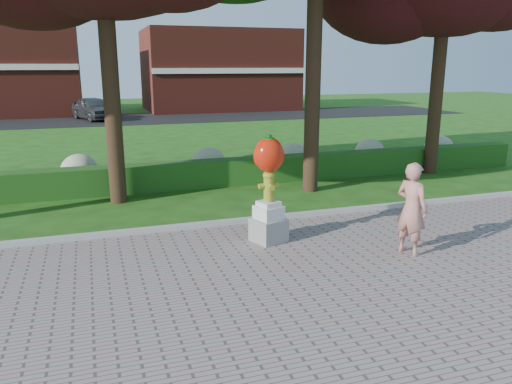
# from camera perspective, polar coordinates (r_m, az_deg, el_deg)

# --- Properties ---
(ground) EXTENTS (100.00, 100.00, 0.00)m
(ground) POSITION_cam_1_polar(r_m,az_deg,el_deg) (8.90, 0.24, -9.83)
(ground) COLOR #224C13
(ground) RESTS_ON ground
(curb) EXTENTS (40.00, 0.18, 0.15)m
(curb) POSITION_cam_1_polar(r_m,az_deg,el_deg) (11.57, -4.54, -3.68)
(curb) COLOR #ADADA5
(curb) RESTS_ON ground
(lawn_hedge) EXTENTS (24.00, 0.70, 0.80)m
(lawn_hedge) POSITION_cam_1_polar(r_m,az_deg,el_deg) (15.27, -8.21, 1.93)
(lawn_hedge) COLOR #1B4E16
(lawn_hedge) RESTS_ON ground
(hydrangea_row) EXTENTS (20.10, 1.10, 0.99)m
(hydrangea_row) POSITION_cam_1_polar(r_m,az_deg,el_deg) (16.30, -6.90, 3.30)
(hydrangea_row) COLOR #B3BA8E
(hydrangea_row) RESTS_ON ground
(street) EXTENTS (50.00, 8.00, 0.02)m
(street) POSITION_cam_1_polar(r_m,az_deg,el_deg) (35.97, -14.36, 8.10)
(street) COLOR black
(street) RESTS_ON ground
(building_right) EXTENTS (12.00, 8.00, 6.40)m
(building_right) POSITION_cam_1_polar(r_m,az_deg,el_deg) (43.02, -4.31, 13.71)
(building_right) COLOR maroon
(building_right) RESTS_ON ground
(hydrant_sculpture) EXTENTS (0.77, 0.77, 2.25)m
(hydrant_sculpture) POSITION_cam_1_polar(r_m,az_deg,el_deg) (10.22, 1.48, 0.70)
(hydrant_sculpture) COLOR gray
(hydrant_sculpture) RESTS_ON walkway
(woman) EXTENTS (0.64, 0.78, 1.82)m
(woman) POSITION_cam_1_polar(r_m,az_deg,el_deg) (10.08, 17.36, -1.83)
(woman) COLOR tan
(woman) RESTS_ON walkway
(parked_car) EXTENTS (3.26, 4.88, 1.54)m
(parked_car) POSITION_cam_1_polar(r_m,az_deg,el_deg) (35.95, -18.05, 9.10)
(parked_car) COLOR #3D4044
(parked_car) RESTS_ON street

